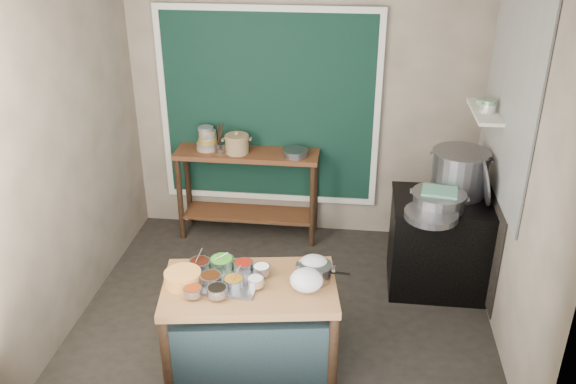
# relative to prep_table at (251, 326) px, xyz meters

# --- Properties ---
(floor) EXTENTS (3.50, 3.00, 0.02)m
(floor) POSITION_rel_prep_table_xyz_m (0.17, 0.73, -0.39)
(floor) COLOR black
(floor) RESTS_ON ground
(back_wall) EXTENTS (3.50, 0.02, 2.80)m
(back_wall) POSITION_rel_prep_table_xyz_m (0.17, 2.24, 1.02)
(back_wall) COLOR gray
(back_wall) RESTS_ON floor
(left_wall) EXTENTS (0.02, 3.00, 2.80)m
(left_wall) POSITION_rel_prep_table_xyz_m (-1.59, 0.73, 1.02)
(left_wall) COLOR gray
(left_wall) RESTS_ON floor
(right_wall) EXTENTS (0.02, 3.00, 2.80)m
(right_wall) POSITION_rel_prep_table_xyz_m (1.93, 0.73, 1.02)
(right_wall) COLOR gray
(right_wall) RESTS_ON floor
(curtain_panel) EXTENTS (2.10, 0.02, 1.90)m
(curtain_panel) POSITION_rel_prep_table_xyz_m (-0.18, 2.20, 0.98)
(curtain_panel) COLOR black
(curtain_panel) RESTS_ON back_wall
(curtain_frame) EXTENTS (2.22, 0.03, 2.02)m
(curtain_frame) POSITION_rel_prep_table_xyz_m (-0.18, 2.19, 0.98)
(curtain_frame) COLOR beige
(curtain_frame) RESTS_ON back_wall
(tile_panel) EXTENTS (0.02, 1.70, 1.70)m
(tile_panel) POSITION_rel_prep_table_xyz_m (1.91, 1.28, 1.48)
(tile_panel) COLOR #B2B2AA
(tile_panel) RESTS_ON right_wall
(soot_patch) EXTENTS (0.01, 1.30, 1.30)m
(soot_patch) POSITION_rel_prep_table_xyz_m (1.91, 1.38, 0.32)
(soot_patch) COLOR black
(soot_patch) RESTS_ON right_wall
(wall_shelf) EXTENTS (0.22, 0.70, 0.03)m
(wall_shelf) POSITION_rel_prep_table_xyz_m (1.80, 1.58, 1.23)
(wall_shelf) COLOR beige
(wall_shelf) RESTS_ON right_wall
(prep_table) EXTENTS (1.35, 0.90, 0.75)m
(prep_table) POSITION_rel_prep_table_xyz_m (0.00, 0.00, 0.00)
(prep_table) COLOR brown
(prep_table) RESTS_ON floor
(back_counter) EXTENTS (1.45, 0.40, 0.95)m
(back_counter) POSITION_rel_prep_table_xyz_m (-0.38, 2.01, 0.10)
(back_counter) COLOR #4F2716
(back_counter) RESTS_ON floor
(stove_block) EXTENTS (0.90, 0.68, 0.85)m
(stove_block) POSITION_rel_prep_table_xyz_m (1.52, 1.28, 0.05)
(stove_block) COLOR black
(stove_block) RESTS_ON floor
(stove_top) EXTENTS (0.92, 0.69, 0.03)m
(stove_top) POSITION_rel_prep_table_xyz_m (1.52, 1.28, 0.49)
(stove_top) COLOR black
(stove_top) RESTS_ON stove_block
(condiment_tray) EXTENTS (0.55, 0.41, 0.02)m
(condiment_tray) POSITION_rel_prep_table_xyz_m (-0.20, 0.00, 0.39)
(condiment_tray) COLOR gray
(condiment_tray) RESTS_ON prep_table
(condiment_bowls) EXTENTS (0.66, 0.52, 0.07)m
(condiment_bowls) POSITION_rel_prep_table_xyz_m (-0.22, 0.02, 0.43)
(condiment_bowls) COLOR gray
(condiment_bowls) RESTS_ON condiment_tray
(yellow_basin) EXTENTS (0.31, 0.31, 0.10)m
(yellow_basin) POSITION_rel_prep_table_xyz_m (-0.47, -0.05, 0.43)
(yellow_basin) COLOR #BC8531
(yellow_basin) RESTS_ON prep_table
(saucepan) EXTENTS (0.26, 0.26, 0.13)m
(saucepan) POSITION_rel_prep_table_xyz_m (0.47, 0.11, 0.44)
(saucepan) COLOR gray
(saucepan) RESTS_ON prep_table
(plastic_bag_a) EXTENTS (0.28, 0.26, 0.18)m
(plastic_bag_a) POSITION_rel_prep_table_xyz_m (0.41, -0.03, 0.46)
(plastic_bag_a) COLOR white
(plastic_bag_a) RESTS_ON prep_table
(plastic_bag_b) EXTENTS (0.28, 0.26, 0.17)m
(plastic_bag_b) POSITION_rel_prep_table_xyz_m (0.45, 0.16, 0.46)
(plastic_bag_b) COLOR white
(plastic_bag_b) RESTS_ON prep_table
(bowl_stack) EXTENTS (0.22, 0.22, 0.24)m
(bowl_stack) POSITION_rel_prep_table_xyz_m (-0.78, 2.03, 0.68)
(bowl_stack) COLOR tan
(bowl_stack) RESTS_ON back_counter
(utensil_cup) EXTENTS (0.18, 0.18, 0.09)m
(utensil_cup) POSITION_rel_prep_table_xyz_m (-0.64, 2.00, 0.62)
(utensil_cup) COLOR gray
(utensil_cup) RESTS_ON back_counter
(ceramic_crock) EXTENTS (0.30, 0.30, 0.17)m
(ceramic_crock) POSITION_rel_prep_table_xyz_m (-0.47, 1.97, 0.66)
(ceramic_crock) COLOR olive
(ceramic_crock) RESTS_ON back_counter
(wide_bowl) EXTENTS (0.29, 0.29, 0.06)m
(wide_bowl) POSITION_rel_prep_table_xyz_m (0.12, 1.96, 0.61)
(wide_bowl) COLOR gray
(wide_bowl) RESTS_ON back_counter
(stock_pot) EXTENTS (0.63, 0.63, 0.40)m
(stock_pot) POSITION_rel_prep_table_xyz_m (1.62, 1.43, 0.71)
(stock_pot) COLOR gray
(stock_pot) RESTS_ON stove_top
(pot_lid) EXTENTS (0.11, 0.43, 0.42)m
(pot_lid) POSITION_rel_prep_table_xyz_m (1.81, 1.26, 0.71)
(pot_lid) COLOR gray
(pot_lid) RESTS_ON stove_top
(steamer) EXTENTS (0.56, 0.56, 0.15)m
(steamer) POSITION_rel_prep_table_xyz_m (1.43, 1.11, 0.58)
(steamer) COLOR gray
(steamer) RESTS_ON stove_top
(green_cloth) EXTENTS (0.32, 0.27, 0.02)m
(green_cloth) POSITION_rel_prep_table_xyz_m (1.43, 1.11, 0.67)
(green_cloth) COLOR #508D72
(green_cloth) RESTS_ON steamer
(shallow_pan) EXTENTS (0.56, 0.56, 0.06)m
(shallow_pan) POSITION_rel_prep_table_xyz_m (1.35, 0.93, 0.53)
(shallow_pan) COLOR gray
(shallow_pan) RESTS_ON stove_top
(shelf_bowl_stack) EXTENTS (0.13, 0.13, 0.11)m
(shelf_bowl_stack) POSITION_rel_prep_table_xyz_m (1.80, 1.53, 1.29)
(shelf_bowl_stack) COLOR silver
(shelf_bowl_stack) RESTS_ON wall_shelf
(shelf_bowl_green) EXTENTS (0.13, 0.13, 0.04)m
(shelf_bowl_green) POSITION_rel_prep_table_xyz_m (1.80, 1.75, 1.26)
(shelf_bowl_green) COLOR gray
(shelf_bowl_green) RESTS_ON wall_shelf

